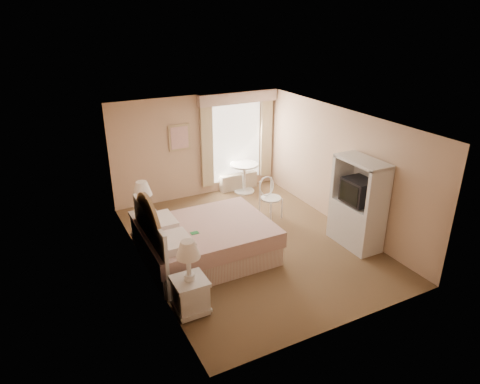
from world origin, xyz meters
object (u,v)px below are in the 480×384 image
bed (202,241)px  armoire (357,210)px  nightstand_far (145,220)px  round_table (244,173)px  cafe_chair (269,194)px  nightstand_near (190,287)px

bed → armoire: size_ratio=1.31×
nightstand_far → armoire: (3.65, -1.98, 0.25)m
round_table → cafe_chair: bearing=-97.0°
nightstand_near → bed: bearing=60.8°
nightstand_far → armoire: armoire is taller
nightstand_far → armoire: bearing=-28.4°
round_table → cafe_chair: (-0.19, -1.55, 0.05)m
round_table → cafe_chair: 1.56m
nightstand_far → round_table: (2.94, 1.38, 0.02)m
bed → cafe_chair: 2.25m
bed → round_table: 3.36m
nightstand_far → round_table: 3.25m
round_table → armoire: size_ratio=0.42×
nightstand_far → cafe_chair: (2.75, -0.17, 0.07)m
bed → armoire: (2.92, -0.83, 0.35)m
bed → cafe_chair: bed is taller
cafe_chair → round_table: bearing=68.2°
bed → armoire: 3.06m
bed → nightstand_near: (-0.73, -1.30, 0.08)m
round_table → armoire: armoire is taller
nightstand_far → armoire: 4.16m
bed → cafe_chair: bearing=25.9°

